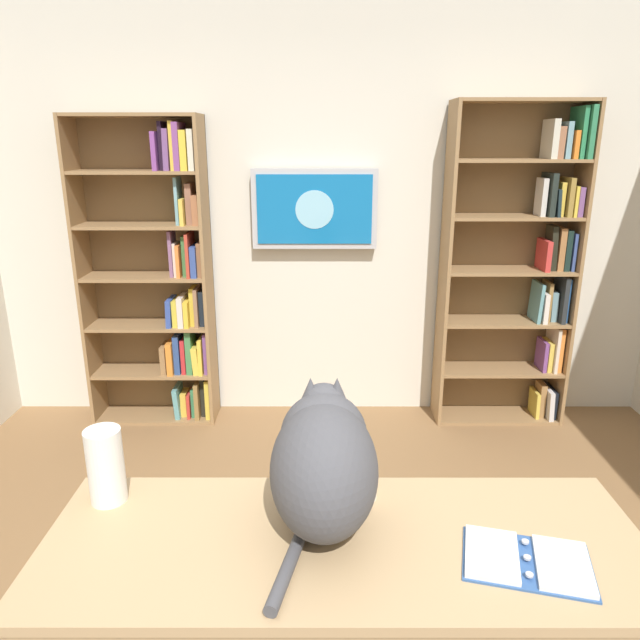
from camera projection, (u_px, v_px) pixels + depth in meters
wall_back at (327, 218)px, 3.86m from camera, size 4.52×0.06×2.70m
bookshelf_left at (523, 265)px, 3.78m from camera, size 0.84×0.28×2.08m
bookshelf_right at (163, 279)px, 3.81m from camera, size 0.82×0.28×1.99m
wall_mounted_tv at (315, 209)px, 3.76m from camera, size 0.81×0.07×0.51m
desk at (344, 577)px, 1.65m from camera, size 1.70×0.63×0.77m
cat at (324, 458)px, 1.69m from camera, size 0.31×0.60×0.39m
open_binder at (527, 560)px, 1.55m from camera, size 0.37×0.29×0.02m
paper_towel_roll at (106, 466)px, 1.79m from camera, size 0.11×0.11×0.24m
coffee_mug at (364, 484)px, 1.82m from camera, size 0.08×0.08×0.10m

